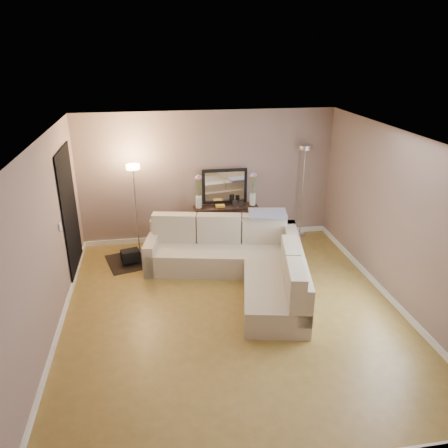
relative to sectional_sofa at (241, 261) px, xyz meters
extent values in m
cube|color=olive|center=(-0.31, -0.96, -0.35)|extent=(5.00, 5.50, 0.01)
cube|color=white|center=(-0.31, -0.96, 2.26)|extent=(5.00, 5.50, 0.01)
cube|color=gray|center=(-0.31, 1.80, 0.96)|extent=(5.00, 0.02, 2.60)
cube|color=gray|center=(-0.31, -3.72, 0.96)|extent=(5.00, 0.02, 2.60)
cube|color=gray|center=(-2.82, -0.96, 0.96)|extent=(0.02, 5.50, 2.60)
cube|color=gray|center=(2.20, -0.96, 0.96)|extent=(0.02, 5.50, 2.60)
cube|color=white|center=(-0.31, 1.77, -0.29)|extent=(5.00, 0.03, 0.10)
cube|color=white|center=(-2.80, -0.96, -0.29)|extent=(0.03, 5.50, 0.10)
cube|color=white|center=(2.17, -0.96, -0.29)|extent=(0.03, 5.50, 0.10)
cube|color=black|center=(-2.79, 0.74, 0.76)|extent=(0.02, 1.20, 2.20)
cube|color=white|center=(-2.79, -0.11, 0.86)|extent=(0.02, 0.08, 0.12)
cube|color=#BEB29A|center=(-0.26, 0.45, -0.14)|extent=(2.76, 1.43, 0.40)
cube|color=#BEB29A|center=(-0.18, 0.79, 0.14)|extent=(2.61, 0.73, 0.57)
cube|color=#BEB29A|center=(-1.46, 0.70, -0.06)|extent=(0.36, 0.93, 0.57)
cube|color=#BEB29A|center=(0.33, -0.96, -0.14)|extent=(1.22, 1.77, 0.40)
cube|color=#BEB29A|center=(0.77, -0.59, 0.14)|extent=(0.71, 2.51, 0.57)
cube|color=beige|center=(-1.05, 0.86, 0.32)|extent=(0.82, 0.38, 0.53)
cube|color=beige|center=(-0.26, 0.70, 0.32)|extent=(0.82, 0.38, 0.53)
cube|color=beige|center=(0.54, 0.53, 0.32)|extent=(0.82, 0.38, 0.53)
cube|color=beige|center=(0.63, -0.72, 0.32)|extent=(0.37, 0.76, 0.53)
cube|color=beige|center=(0.47, -1.46, 0.32)|extent=(0.37, 0.76, 0.53)
cube|color=#7F88A4|center=(0.59, 0.54, 0.61)|extent=(0.72, 0.49, 0.09)
cube|color=black|center=(0.00, 1.50, 0.41)|extent=(1.26, 0.35, 0.04)
cube|color=black|center=(-0.58, 1.37, 0.02)|extent=(0.04, 0.04, 0.74)
cube|color=black|center=(-0.58, 1.64, 0.02)|extent=(0.04, 0.04, 0.74)
cube|color=black|center=(0.58, 1.36, 0.02)|extent=(0.04, 0.04, 0.74)
cube|color=black|center=(0.58, 1.63, 0.02)|extent=(0.04, 0.04, 0.74)
cube|color=black|center=(0.00, 1.50, -0.17)|extent=(1.19, 0.32, 0.03)
cube|color=#BF3333|center=(-0.52, 1.50, -0.06)|extent=(0.03, 0.16, 0.18)
cube|color=#3359A5|center=(-0.48, 1.50, -0.05)|extent=(0.04, 0.16, 0.20)
cube|color=gold|center=(-0.43, 1.50, -0.04)|extent=(0.04, 0.16, 0.22)
cube|color=#3F7F4C|center=(-0.38, 1.50, -0.06)|extent=(0.05, 0.16, 0.18)
cube|color=#994C99|center=(-0.34, 1.50, -0.05)|extent=(0.03, 0.16, 0.20)
cube|color=orange|center=(-0.30, 1.50, -0.04)|extent=(0.04, 0.16, 0.22)
cube|color=#262626|center=(-0.25, 1.50, -0.06)|extent=(0.04, 0.16, 0.18)
cube|color=#4C99B2|center=(-0.20, 1.50, -0.05)|extent=(0.05, 0.16, 0.20)
cube|color=#B2A58C|center=(-0.15, 1.50, -0.04)|extent=(0.03, 0.16, 0.22)
cube|color=brown|center=(-0.11, 1.50, -0.06)|extent=(0.04, 0.16, 0.18)
cube|color=navy|center=(-0.07, 1.50, -0.05)|extent=(0.04, 0.16, 0.20)
cube|color=gold|center=(-0.02, 1.50, -0.04)|extent=(0.05, 0.16, 0.22)
cube|color=black|center=(0.00, 1.66, 0.80)|extent=(0.89, 0.05, 0.70)
cube|color=white|center=(0.00, 1.64, 0.80)|extent=(0.78, 0.02, 0.58)
cube|color=gold|center=(-0.11, 1.47, 0.46)|extent=(0.18, 0.12, 0.04)
cube|color=black|center=(0.18, 1.45, 0.51)|extent=(0.10, 0.02, 0.13)
cube|color=black|center=(0.29, 1.44, 0.50)|extent=(0.08, 0.02, 0.11)
cylinder|color=silver|center=(-0.53, 1.50, 0.56)|extent=(0.12, 0.12, 0.23)
cylinder|color=#38722D|center=(-0.55, 1.50, 0.83)|extent=(0.09, 0.01, 0.40)
sphere|color=#E5598C|center=(-0.57, 1.50, 1.03)|extent=(0.07, 0.07, 0.07)
cylinder|color=#38722D|center=(-0.54, 1.50, 0.84)|extent=(0.05, 0.01, 0.43)
sphere|color=white|center=(-0.55, 1.50, 1.05)|extent=(0.07, 0.07, 0.07)
cylinder|color=#38722D|center=(-0.53, 1.50, 0.85)|extent=(0.01, 0.01, 0.45)
sphere|color=#598CE5|center=(-0.53, 1.50, 1.07)|extent=(0.07, 0.07, 0.07)
cylinder|color=#38722D|center=(-0.52, 1.50, 0.83)|extent=(0.05, 0.01, 0.41)
sphere|color=#E58C4C|center=(-0.51, 1.50, 1.03)|extent=(0.07, 0.07, 0.07)
cylinder|color=#38722D|center=(-0.51, 1.50, 0.84)|extent=(0.10, 0.01, 0.42)
sphere|color=#D866B2|center=(-0.49, 1.50, 1.05)|extent=(0.07, 0.07, 0.07)
cylinder|color=silver|center=(0.54, 1.49, 0.56)|extent=(0.12, 0.12, 0.23)
cylinder|color=#38722D|center=(0.52, 1.49, 0.83)|extent=(0.09, 0.01, 0.40)
sphere|color=#E5598C|center=(0.50, 1.49, 1.03)|extent=(0.07, 0.07, 0.07)
cylinder|color=#38722D|center=(0.53, 1.49, 0.84)|extent=(0.05, 0.01, 0.43)
sphere|color=white|center=(0.52, 1.49, 1.05)|extent=(0.07, 0.07, 0.07)
cylinder|color=#38722D|center=(0.54, 1.49, 0.85)|extent=(0.01, 0.01, 0.45)
sphere|color=#598CE5|center=(0.54, 1.49, 1.07)|extent=(0.07, 0.07, 0.07)
cylinder|color=#38722D|center=(0.54, 1.49, 0.83)|extent=(0.05, 0.01, 0.41)
sphere|color=#E58C4C|center=(0.55, 1.49, 1.03)|extent=(0.07, 0.07, 0.07)
cylinder|color=#38722D|center=(0.55, 1.49, 0.84)|extent=(0.10, 0.01, 0.42)
sphere|color=#D866B2|center=(0.57, 1.49, 1.05)|extent=(0.07, 0.07, 0.07)
cylinder|color=silver|center=(-1.72, 1.34, -0.33)|extent=(0.28, 0.28, 0.03)
cylinder|color=silver|center=(-1.72, 1.34, 0.49)|extent=(0.03, 0.03, 1.65)
cylinder|color=#FFBF72|center=(-1.72, 1.34, 1.35)|extent=(0.30, 0.30, 0.08)
cylinder|color=silver|center=(1.59, 1.60, -0.33)|extent=(0.29, 0.29, 0.03)
cylinder|color=silver|center=(1.59, 1.60, 0.59)|extent=(0.03, 0.03, 1.83)
cylinder|color=silver|center=(1.59, 1.60, 1.54)|extent=(0.31, 0.31, 0.08)
cube|color=black|center=(-1.72, 1.00, -0.34)|extent=(1.31, 1.12, 0.02)
cube|color=black|center=(-1.87, 0.85, -0.17)|extent=(0.37, 0.30, 0.21)
camera|label=1|loc=(-1.35, -6.45, 3.38)|focal=35.00mm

